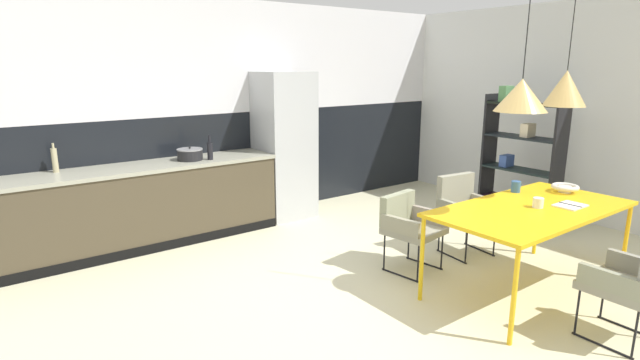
{
  "coord_description": "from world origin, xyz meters",
  "views": [
    {
      "loc": [
        -2.9,
        -2.73,
        1.93
      ],
      "look_at": [
        -0.4,
        0.64,
        0.93
      ],
      "focal_mm": 27.46,
      "sensor_mm": 36.0,
      "label": 1
    }
  ],
  "objects": [
    {
      "name": "armchair_far_side",
      "position": [
        0.4,
        0.32,
        0.48
      ],
      "size": [
        0.55,
        0.53,
        0.72
      ],
      "rotation": [
        0.0,
        0.0,
        3.29
      ],
      "color": "gray",
      "rests_on": "ground"
    },
    {
      "name": "side_wall_right",
      "position": [
        3.29,
        0.0,
        1.34
      ],
      "size": [
        0.12,
        5.76,
        2.68
      ],
      "primitive_type": "cube",
      "color": "silver",
      "rests_on": "ground"
    },
    {
      "name": "back_wall_panel_upper",
      "position": [
        0.0,
        2.82,
        2.01
      ],
      "size": [
        6.71,
        0.12,
        1.34
      ],
      "primitive_type": "cube",
      "color": "silver",
      "rests_on": "back_wall_splashback_dark"
    },
    {
      "name": "bottle_vinegar_dark",
      "position": [
        -2.19,
        2.63,
        1.01
      ],
      "size": [
        0.06,
        0.06,
        0.29
      ],
      "color": "tan",
      "rests_on": "kitchen_counter"
    },
    {
      "name": "mug_glass_clear",
      "position": [
        0.9,
        -0.66,
        0.8
      ],
      "size": [
        0.13,
        0.09,
        0.08
      ],
      "color": "white",
      "rests_on": "dining_table"
    },
    {
      "name": "pendant_lamp_over_table_near",
      "position": [
        0.51,
        -0.65,
        1.7
      ],
      "size": [
        0.39,
        0.39,
        1.06
      ],
      "color": "black"
    },
    {
      "name": "fruit_bowl",
      "position": [
        1.57,
        -0.54,
        0.8
      ],
      "size": [
        0.24,
        0.24,
        0.07
      ],
      "color": "silver",
      "rests_on": "dining_table"
    },
    {
      "name": "armchair_by_stool",
      "position": [
        0.71,
        -1.51,
        0.47
      ],
      "size": [
        0.49,
        0.47,
        0.72
      ],
      "rotation": [
        0.0,
        0.0,
        0.0
      ],
      "color": "gray",
      "rests_on": "ground"
    },
    {
      "name": "mug_short_terracotta",
      "position": [
        1.21,
        -0.26,
        0.81
      ],
      "size": [
        0.13,
        0.08,
        0.1
      ],
      "color": "#335B93",
      "rests_on": "dining_table"
    },
    {
      "name": "kitchen_counter",
      "position": [
        -1.58,
        2.46,
        0.44
      ],
      "size": [
        3.27,
        0.63,
        0.88
      ],
      "color": "#453B2A",
      "rests_on": "ground"
    },
    {
      "name": "ground_plane",
      "position": [
        0.0,
        0.0,
        0.0
      ],
      "size": [
        8.72,
        8.72,
        0.0
      ],
      "primitive_type": "plane",
      "color": "beige"
    },
    {
      "name": "refrigerator_column",
      "position": [
        0.38,
        2.46,
        0.92
      ],
      "size": [
        0.64,
        0.6,
        1.84
      ],
      "primitive_type": "cube",
      "color": "#ADAFB2",
      "rests_on": "ground"
    },
    {
      "name": "open_shelf_unit",
      "position": [
        2.6,
        0.55,
        0.84
      ],
      "size": [
        0.3,
        0.96,
        1.66
      ],
      "rotation": [
        0.0,
        0.0,
        -1.57
      ],
      "color": "black",
      "rests_on": "ground"
    },
    {
      "name": "back_wall_splashback_dark",
      "position": [
        0.0,
        2.82,
        0.67
      ],
      "size": [
        6.71,
        0.12,
        1.34
      ],
      "primitive_type": "cube",
      "color": "black",
      "rests_on": "ground"
    },
    {
      "name": "open_book",
      "position": [
        1.16,
        -0.8,
        0.76
      ],
      "size": [
        0.26,
        0.2,
        0.02
      ],
      "color": "white",
      "rests_on": "dining_table"
    },
    {
      "name": "pendant_lamp_over_table_far",
      "position": [
        1.24,
        -0.6,
        1.73
      ],
      "size": [
        0.34,
        0.34,
        1.05
      ],
      "color": "black"
    },
    {
      "name": "armchair_near_window",
      "position": [
        1.17,
        0.29,
        0.51
      ],
      "size": [
        0.54,
        0.52,
        0.81
      ],
      "rotation": [
        0.0,
        0.0,
        3.02
      ],
      "color": "gray",
      "rests_on": "ground"
    },
    {
      "name": "dining_table",
      "position": [
        0.88,
        -0.63,
        0.72
      ],
      "size": [
        1.82,
        0.92,
        0.76
      ],
      "color": "#EBB114",
      "rests_on": "ground"
    },
    {
      "name": "cooking_pot",
      "position": [
        -0.88,
        2.44,
        0.95
      ],
      "size": [
        0.28,
        0.28,
        0.15
      ],
      "color": "black",
      "rests_on": "kitchen_counter"
    },
    {
      "name": "bottle_wine_green",
      "position": [
        -0.69,
        2.33,
        0.99
      ],
      "size": [
        0.06,
        0.06,
        0.28
      ],
      "color": "black",
      "rests_on": "kitchen_counter"
    }
  ]
}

